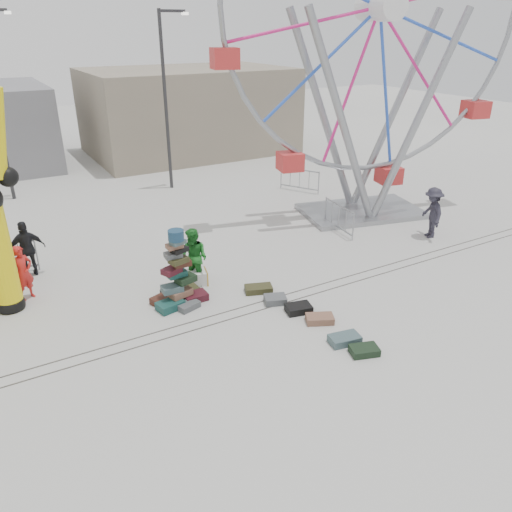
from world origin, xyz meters
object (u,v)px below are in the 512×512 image
lamp_post_right (167,93)px  ferris_wheel (377,38)px  pedestrian_red (23,273)px  suitcase_tower (178,283)px  steamer_trunk (192,278)px  barricade_dummy_c (3,259)px  pedestrian_green (194,258)px  barricade_wheel_front (339,218)px  pedestrian_grey (432,213)px  pedestrian_black (27,249)px  barricade_wheel_back (299,180)px

lamp_post_right → ferris_wheel: bearing=-53.9°
pedestrian_red → suitcase_tower: bearing=-60.0°
suitcase_tower → ferris_wheel: 11.91m
steamer_trunk → barricade_dummy_c: bearing=157.8°
pedestrian_red → pedestrian_green: pedestrian_green is taller
barricade_dummy_c → pedestrian_green: pedestrian_green is taller
lamp_post_right → barricade_wheel_front: size_ratio=4.00×
suitcase_tower → pedestrian_grey: suitcase_tower is taller
barricade_dummy_c → pedestrian_red: size_ratio=1.21×
suitcase_tower → pedestrian_grey: size_ratio=1.17×
steamer_trunk → pedestrian_red: pedestrian_red is taller
suitcase_tower → pedestrian_red: bearing=138.9°
pedestrian_black → pedestrian_grey: (13.55, -4.06, 0.04)m
lamp_post_right → pedestrian_green: lamp_post_right is taller
barricade_dummy_c → lamp_post_right: bearing=46.6°
barricade_dummy_c → pedestrian_green: 6.25m
barricade_dummy_c → pedestrian_red: bearing=-69.5°
lamp_post_right → steamer_trunk: bearing=-108.2°
barricade_wheel_back → pedestrian_red: bearing=-100.1°
steamer_trunk → barricade_wheel_back: barricade_wheel_back is taller
suitcase_tower → pedestrian_black: size_ratio=1.23×
pedestrian_black → pedestrian_grey: pedestrian_grey is taller
barricade_wheel_back → barricade_dummy_c: bearing=-108.6°
lamp_post_right → ferris_wheel: 9.73m
steamer_trunk → pedestrian_grey: size_ratio=0.47×
barricade_wheel_front → pedestrian_black: (-10.90, 1.91, 0.37)m
pedestrian_grey → steamer_trunk: bearing=-72.0°
pedestrian_green → lamp_post_right: bearing=129.3°
pedestrian_green → barricade_wheel_front: bearing=68.3°
steamer_trunk → pedestrian_red: (-4.54, 1.63, 0.62)m
barricade_wheel_front → pedestrian_red: bearing=94.8°
barricade_dummy_c → pedestrian_grey: 14.99m
barricade_wheel_back → pedestrian_black: 12.97m
steamer_trunk → pedestrian_grey: 9.41m
ferris_wheel → lamp_post_right: bearing=139.2°
ferris_wheel → pedestrian_grey: ferris_wheel is taller
steamer_trunk → pedestrian_black: bearing=157.2°
ferris_wheel → steamer_trunk: (-8.84, -2.39, -6.69)m
suitcase_tower → pedestrian_black: bearing=122.8°
barricade_dummy_c → barricade_wheel_front: 11.88m
steamer_trunk → barricade_wheel_back: bearing=51.2°
barricade_wheel_back → pedestrian_black: size_ratio=1.09×
pedestrian_green → pedestrian_black: size_ratio=1.00×
lamp_post_right → pedestrian_black: (-7.50, -6.85, -3.56)m
ferris_wheel → steamer_trunk: size_ratio=15.36×
ferris_wheel → pedestrian_red: bearing=-163.6°
ferris_wheel → pedestrian_grey: size_ratio=7.29×
lamp_post_right → barricade_wheel_front: (3.40, -8.76, -3.93)m
barricade_dummy_c → pedestrian_grey: pedestrian_grey is taller
barricade_wheel_front → pedestrian_green: bearing=108.0°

